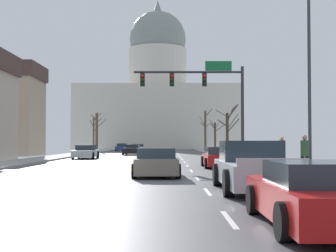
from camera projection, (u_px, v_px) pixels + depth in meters
The scene contains 19 objects.
ground at pixel (108, 182), 18.03m from camera, with size 20.00×180.00×0.20m.
signal_gantry at pixel (203, 89), 33.58m from camera, with size 7.91×0.41×7.22m.
street_lamp_right at pixel (300, 53), 19.72m from camera, with size 2.49×0.24×8.76m.
capitol_building at pixel (156, 101), 101.49m from camera, with size 33.52×20.03×32.32m.
sedan_near_00 at pixel (218, 158), 28.45m from camera, with size 2.05×4.69×1.25m.
sedan_near_01 at pixel (154, 163), 21.23m from camera, with size 2.22×4.51×1.29m.
pickup_truck_near_02 at pixel (252, 168), 15.21m from camera, with size 2.40×5.62×1.61m.
sedan_near_03 at pixel (313, 195), 8.78m from camera, with size 2.05×4.57×1.22m.
sedan_oncoming_00 at pixel (84, 152), 43.10m from camera, with size 2.02×4.70×1.25m.
sedan_oncoming_01 at pixel (131, 150), 55.12m from camera, with size 2.08×4.67×1.21m.
sedan_oncoming_02 at pixel (136, 149), 65.14m from camera, with size 2.05×4.61×1.21m.
sedan_oncoming_03 at pixel (121, 147), 77.37m from camera, with size 2.13×4.65×1.24m.
bare_tree_00 at pixel (204, 130), 73.02m from camera, with size 1.96×1.95×6.48m.
bare_tree_01 at pixel (95, 131), 69.14m from camera, with size 2.33×1.76×5.84m.
bare_tree_02 at pixel (226, 131), 46.29m from camera, with size 2.35×2.07×5.15m.
bare_tree_03 at pixel (92, 132), 64.77m from camera, with size 1.85×2.64×5.41m.
bare_tree_04 at pixel (214, 136), 64.69m from camera, with size 2.04×0.77×4.50m.
pedestrian_00 at pixel (303, 154), 19.03m from camera, with size 0.35×0.34×1.71m.
pedestrian_01 at pixel (281, 150), 27.16m from camera, with size 0.35×0.34×1.73m.
Camera 1 is at (2.26, -18.10, 1.59)m, focal length 50.10 mm.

